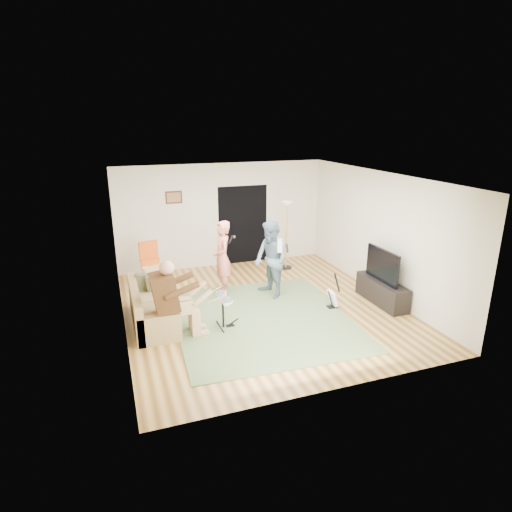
{
  "coord_description": "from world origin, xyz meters",
  "views": [
    {
      "loc": [
        -2.85,
        -7.64,
        3.75
      ],
      "look_at": [
        -0.03,
        0.3,
        1.05
      ],
      "focal_mm": 30.0,
      "sensor_mm": 36.0,
      "label": 1
    }
  ],
  "objects_px": {
    "dining_chair": "(152,271)",
    "torchiere_lamp": "(287,223)",
    "guitar_spare": "(333,298)",
    "drum_kit": "(223,314)",
    "sofa": "(149,311)",
    "guitarist": "(271,260)",
    "singer": "(222,258)",
    "tv_cabinet": "(382,292)",
    "television": "(382,265)"
  },
  "relations": [
    {
      "from": "guitar_spare",
      "to": "drum_kit",
      "type": "bearing_deg",
      "value": -177.21
    },
    {
      "from": "guitar_spare",
      "to": "dining_chair",
      "type": "distance_m",
      "value": 4.18
    },
    {
      "from": "torchiere_lamp",
      "to": "television",
      "type": "height_order",
      "value": "torchiere_lamp"
    },
    {
      "from": "sofa",
      "to": "television",
      "type": "bearing_deg",
      "value": -7.8
    },
    {
      "from": "guitar_spare",
      "to": "torchiere_lamp",
      "type": "xyz_separation_m",
      "value": [
        0.08,
        2.63,
        1.0
      ]
    },
    {
      "from": "sofa",
      "to": "drum_kit",
      "type": "bearing_deg",
      "value": -26.86
    },
    {
      "from": "drum_kit",
      "to": "dining_chair",
      "type": "xyz_separation_m",
      "value": [
        -1.0,
        2.57,
        0.1
      ]
    },
    {
      "from": "singer",
      "to": "dining_chair",
      "type": "relative_size",
      "value": 1.57
    },
    {
      "from": "singer",
      "to": "tv_cabinet",
      "type": "bearing_deg",
      "value": 66.21
    },
    {
      "from": "dining_chair",
      "to": "television",
      "type": "xyz_separation_m",
      "value": [
        4.45,
        -2.56,
        0.47
      ]
    },
    {
      "from": "drum_kit",
      "to": "guitarist",
      "type": "xyz_separation_m",
      "value": [
        1.4,
        1.13,
        0.56
      ]
    },
    {
      "from": "sofa",
      "to": "singer",
      "type": "distance_m",
      "value": 2.05
    },
    {
      "from": "torchiere_lamp",
      "to": "drum_kit",
      "type": "bearing_deg",
      "value": -131.84
    },
    {
      "from": "drum_kit",
      "to": "torchiere_lamp",
      "type": "xyz_separation_m",
      "value": [
        2.46,
        2.75,
        0.93
      ]
    },
    {
      "from": "guitarist",
      "to": "television",
      "type": "relative_size",
      "value": 1.62
    },
    {
      "from": "guitarist",
      "to": "tv_cabinet",
      "type": "xyz_separation_m",
      "value": [
        2.1,
        -1.13,
        -0.6
      ]
    },
    {
      "from": "singer",
      "to": "torchiere_lamp",
      "type": "height_order",
      "value": "torchiere_lamp"
    },
    {
      "from": "singer",
      "to": "dining_chair",
      "type": "height_order",
      "value": "singer"
    },
    {
      "from": "drum_kit",
      "to": "television",
      "type": "height_order",
      "value": "television"
    },
    {
      "from": "drum_kit",
      "to": "television",
      "type": "distance_m",
      "value": 3.5
    },
    {
      "from": "dining_chair",
      "to": "tv_cabinet",
      "type": "height_order",
      "value": "dining_chair"
    },
    {
      "from": "singer",
      "to": "guitar_spare",
      "type": "bearing_deg",
      "value": 56.45
    },
    {
      "from": "sofa",
      "to": "dining_chair",
      "type": "xyz_separation_m",
      "value": [
        0.29,
        1.92,
        0.13
      ]
    },
    {
      "from": "tv_cabinet",
      "to": "television",
      "type": "relative_size",
      "value": 1.34
    },
    {
      "from": "sofa",
      "to": "guitarist",
      "type": "xyz_separation_m",
      "value": [
        2.68,
        0.48,
        0.59
      ]
    },
    {
      "from": "sofa",
      "to": "torchiere_lamp",
      "type": "bearing_deg",
      "value": 29.28
    },
    {
      "from": "television",
      "to": "dining_chair",
      "type": "bearing_deg",
      "value": 150.02
    },
    {
      "from": "singer",
      "to": "torchiere_lamp",
      "type": "bearing_deg",
      "value": 123.31
    },
    {
      "from": "guitarist",
      "to": "guitar_spare",
      "type": "relative_size",
      "value": 2.22
    },
    {
      "from": "guitar_spare",
      "to": "torchiere_lamp",
      "type": "bearing_deg",
      "value": 88.26
    },
    {
      "from": "singer",
      "to": "drum_kit",
      "type": "bearing_deg",
      "value": -11.42
    },
    {
      "from": "drum_kit",
      "to": "guitar_spare",
      "type": "distance_m",
      "value": 2.39
    },
    {
      "from": "singer",
      "to": "torchiere_lamp",
      "type": "relative_size",
      "value": 0.95
    },
    {
      "from": "guitar_spare",
      "to": "television",
      "type": "distance_m",
      "value": 1.25
    },
    {
      "from": "television",
      "to": "singer",
      "type": "bearing_deg",
      "value": 152.06
    },
    {
      "from": "guitar_spare",
      "to": "television",
      "type": "height_order",
      "value": "television"
    },
    {
      "from": "dining_chair",
      "to": "television",
      "type": "bearing_deg",
      "value": -41.33
    },
    {
      "from": "guitar_spare",
      "to": "dining_chair",
      "type": "xyz_separation_m",
      "value": [
        -3.38,
        2.45,
        0.16
      ]
    },
    {
      "from": "dining_chair",
      "to": "torchiere_lamp",
      "type": "bearing_deg",
      "value": -8.3
    },
    {
      "from": "guitar_spare",
      "to": "dining_chair",
      "type": "bearing_deg",
      "value": 144.05
    },
    {
      "from": "sofa",
      "to": "guitarist",
      "type": "bearing_deg",
      "value": 10.16
    },
    {
      "from": "dining_chair",
      "to": "tv_cabinet",
      "type": "xyz_separation_m",
      "value": [
        4.5,
        -2.56,
        -0.13
      ]
    },
    {
      "from": "singer",
      "to": "dining_chair",
      "type": "xyz_separation_m",
      "value": [
        -1.43,
        0.97,
        -0.46
      ]
    },
    {
      "from": "sofa",
      "to": "drum_kit",
      "type": "xyz_separation_m",
      "value": [
        1.28,
        -0.65,
        0.03
      ]
    },
    {
      "from": "sofa",
      "to": "guitarist",
      "type": "distance_m",
      "value": 2.79
    },
    {
      "from": "singer",
      "to": "torchiere_lamp",
      "type": "xyz_separation_m",
      "value": [
        2.03,
        1.15,
        0.38
      ]
    },
    {
      "from": "drum_kit",
      "to": "singer",
      "type": "relative_size",
      "value": 0.39
    },
    {
      "from": "television",
      "to": "torchiere_lamp",
      "type": "bearing_deg",
      "value": 109.76
    },
    {
      "from": "drum_kit",
      "to": "dining_chair",
      "type": "height_order",
      "value": "dining_chair"
    },
    {
      "from": "tv_cabinet",
      "to": "guitar_spare",
      "type": "bearing_deg",
      "value": 174.14
    }
  ]
}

